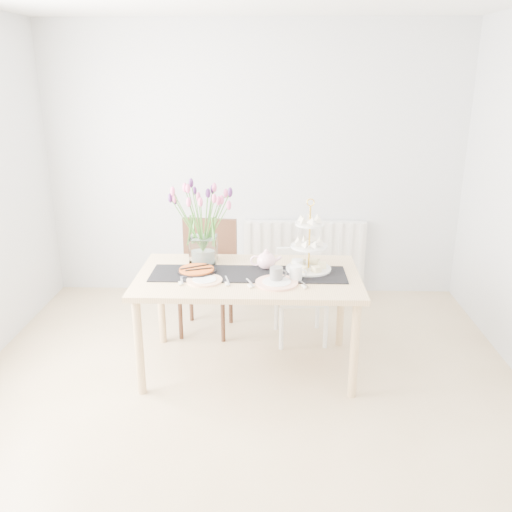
{
  "coord_description": "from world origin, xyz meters",
  "views": [
    {
      "loc": [
        0.17,
        -2.94,
        2.12
      ],
      "look_at": [
        0.07,
        0.65,
        0.91
      ],
      "focal_mm": 38.0,
      "sensor_mm": 36.0,
      "label": 1
    }
  ],
  "objects_px": {
    "chair_white": "(300,288)",
    "radiator": "(304,250)",
    "dining_table": "(248,284)",
    "teapot": "(266,261)",
    "chair_brown": "(208,267)",
    "cream_jug": "(297,265)",
    "tulip_vase": "(202,211)",
    "plate_left": "(204,280)",
    "plate_right": "(277,283)",
    "mug_white": "(296,273)",
    "tart_tin": "(197,271)",
    "mug_grey": "(276,275)",
    "cake_stand": "(309,253)"
  },
  "relations": [
    {
      "from": "mug_grey",
      "to": "plate_left",
      "type": "xyz_separation_m",
      "value": [
        -0.5,
        -0.0,
        -0.05
      ]
    },
    {
      "from": "teapot",
      "to": "plate_right",
      "type": "height_order",
      "value": "teapot"
    },
    {
      "from": "plate_right",
      "to": "plate_left",
      "type": "bearing_deg",
      "value": 176.15
    },
    {
      "from": "chair_white",
      "to": "dining_table",
      "type": "bearing_deg",
      "value": -132.44
    },
    {
      "from": "chair_white",
      "to": "mug_white",
      "type": "xyz_separation_m",
      "value": [
        -0.07,
        -0.65,
        0.37
      ]
    },
    {
      "from": "chair_brown",
      "to": "teapot",
      "type": "height_order",
      "value": "chair_brown"
    },
    {
      "from": "dining_table",
      "to": "teapot",
      "type": "bearing_deg",
      "value": 39.1
    },
    {
      "from": "mug_grey",
      "to": "mug_white",
      "type": "height_order",
      "value": "same"
    },
    {
      "from": "cream_jug",
      "to": "mug_grey",
      "type": "distance_m",
      "value": 0.28
    },
    {
      "from": "cake_stand",
      "to": "cream_jug",
      "type": "height_order",
      "value": "cake_stand"
    },
    {
      "from": "teapot",
      "to": "chair_white",
      "type": "bearing_deg",
      "value": 57.66
    },
    {
      "from": "tart_tin",
      "to": "dining_table",
      "type": "bearing_deg",
      "value": -2.72
    },
    {
      "from": "cream_jug",
      "to": "tulip_vase",
      "type": "bearing_deg",
      "value": 151.34
    },
    {
      "from": "mug_grey",
      "to": "plate_right",
      "type": "xyz_separation_m",
      "value": [
        0.0,
        -0.04,
        -0.05
      ]
    },
    {
      "from": "cream_jug",
      "to": "plate_left",
      "type": "relative_size",
      "value": 0.34
    },
    {
      "from": "chair_brown",
      "to": "cream_jug",
      "type": "xyz_separation_m",
      "value": [
        0.74,
        -0.6,
        0.24
      ]
    },
    {
      "from": "chair_white",
      "to": "tulip_vase",
      "type": "relative_size",
      "value": 1.04
    },
    {
      "from": "dining_table",
      "to": "mug_white",
      "type": "height_order",
      "value": "mug_white"
    },
    {
      "from": "radiator",
      "to": "mug_grey",
      "type": "bearing_deg",
      "value": -100.15
    },
    {
      "from": "chair_white",
      "to": "teapot",
      "type": "xyz_separation_m",
      "value": [
        -0.28,
        -0.44,
        0.39
      ]
    },
    {
      "from": "radiator",
      "to": "tulip_vase",
      "type": "xyz_separation_m",
      "value": [
        -0.84,
        -1.24,
        0.7
      ]
    },
    {
      "from": "cream_jug",
      "to": "tart_tin",
      "type": "bearing_deg",
      "value": 170.22
    },
    {
      "from": "radiator",
      "to": "chair_white",
      "type": "height_order",
      "value": "chair_white"
    },
    {
      "from": "cream_jug",
      "to": "plate_right",
      "type": "distance_m",
      "value": 0.31
    },
    {
      "from": "dining_table",
      "to": "plate_left",
      "type": "bearing_deg",
      "value": -154.49
    },
    {
      "from": "teapot",
      "to": "cream_jug",
      "type": "xyz_separation_m",
      "value": [
        0.23,
        -0.01,
        -0.03
      ]
    },
    {
      "from": "cream_jug",
      "to": "mug_grey",
      "type": "xyz_separation_m",
      "value": [
        -0.16,
        -0.23,
        0.01
      ]
    },
    {
      "from": "mug_white",
      "to": "radiator",
      "type": "bearing_deg",
      "value": 84.11
    },
    {
      "from": "radiator",
      "to": "cake_stand",
      "type": "distance_m",
      "value": 1.47
    },
    {
      "from": "chair_white",
      "to": "radiator",
      "type": "bearing_deg",
      "value": 78.64
    },
    {
      "from": "tart_tin",
      "to": "teapot",
      "type": "bearing_deg",
      "value": 9.7
    },
    {
      "from": "tulip_vase",
      "to": "dining_table",
      "type": "bearing_deg",
      "value": -36.07
    },
    {
      "from": "tulip_vase",
      "to": "plate_right",
      "type": "distance_m",
      "value": 0.81
    },
    {
      "from": "dining_table",
      "to": "tart_tin",
      "type": "xyz_separation_m",
      "value": [
        -0.38,
        0.02,
        0.09
      ]
    },
    {
      "from": "dining_table",
      "to": "mug_grey",
      "type": "xyz_separation_m",
      "value": [
        0.2,
        -0.14,
        0.13
      ]
    },
    {
      "from": "mug_white",
      "to": "cream_jug",
      "type": "bearing_deg",
      "value": 84.24
    },
    {
      "from": "cake_stand",
      "to": "tart_tin",
      "type": "relative_size",
      "value": 1.73
    },
    {
      "from": "plate_right",
      "to": "teapot",
      "type": "bearing_deg",
      "value": 105.03
    },
    {
      "from": "cream_jug",
      "to": "plate_right",
      "type": "xyz_separation_m",
      "value": [
        -0.15,
        -0.27,
        -0.03
      ]
    },
    {
      "from": "cake_stand",
      "to": "plate_left",
      "type": "xyz_separation_m",
      "value": [
        -0.74,
        -0.24,
        -0.13
      ]
    },
    {
      "from": "radiator",
      "to": "mug_white",
      "type": "bearing_deg",
      "value": -95.53
    },
    {
      "from": "chair_brown",
      "to": "teapot",
      "type": "bearing_deg",
      "value": -43.2
    },
    {
      "from": "plate_right",
      "to": "cake_stand",
      "type": "bearing_deg",
      "value": 48.95
    },
    {
      "from": "radiator",
      "to": "teapot",
      "type": "height_order",
      "value": "teapot"
    },
    {
      "from": "dining_table",
      "to": "plate_left",
      "type": "xyz_separation_m",
      "value": [
        -0.3,
        -0.14,
        0.08
      ]
    },
    {
      "from": "tulip_vase",
      "to": "tart_tin",
      "type": "bearing_deg",
      "value": -95.59
    },
    {
      "from": "mug_grey",
      "to": "radiator",
      "type": "bearing_deg",
      "value": 55.84
    },
    {
      "from": "chair_brown",
      "to": "cake_stand",
      "type": "height_order",
      "value": "cake_stand"
    },
    {
      "from": "tulip_vase",
      "to": "mug_grey",
      "type": "distance_m",
      "value": 0.76
    },
    {
      "from": "tulip_vase",
      "to": "radiator",
      "type": "bearing_deg",
      "value": 55.71
    }
  ]
}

